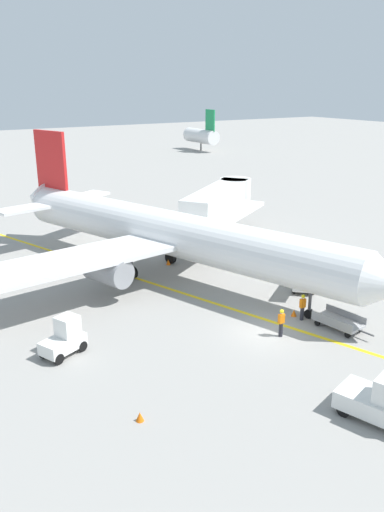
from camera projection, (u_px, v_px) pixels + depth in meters
ground_plane at (266, 332)px, 30.33m from camera, size 300.00×300.00×0.00m
taxi_line_yellow at (216, 304)px, 34.27m from camera, size 26.47×75.69×0.01m
airliner at (165, 232)px, 38.35m from camera, size 27.58×34.30×10.10m
jet_bridge at (221, 200)px, 48.37m from camera, size 11.77×9.61×4.85m
baggage_tug_near_wing at (266, 255)px, 41.08m from camera, size 1.79×2.63×2.10m
baggage_tug_by_cargo_door at (65, 338)px, 27.69m from camera, size 2.72×2.15×2.10m
belt_loader_forward_hold at (303, 277)px, 36.80m from camera, size 4.27×4.56×2.59m
baggage_cart_loaded at (372, 274)px, 38.18m from camera, size 3.79×1.69×0.94m
baggage_cart_empty_trailing at (339, 321)px, 30.65m from camera, size 1.99×3.84×0.94m
ground_crew_marshaller at (281, 322)px, 29.58m from camera, size 0.36×0.24×1.70m
ground_crew_wing_walker at (303, 306)px, 31.65m from camera, size 0.36×0.24×1.70m
safety_cone_nose_left at (13, 277)px, 38.28m from camera, size 0.36×0.36×0.44m
safety_cone_nose_right at (168, 262)px, 41.56m from camera, size 0.36×0.36×0.44m
safety_cone_wingtip_left at (140, 417)px, 22.31m from camera, size 0.36×0.36×0.44m
safety_cone_wingtip_right at (294, 313)px, 32.39m from camera, size 0.36×0.36×0.44m
distant_aircraft_far_right at (201, 136)px, 110.99m from camera, size 3.00×10.10×8.80m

